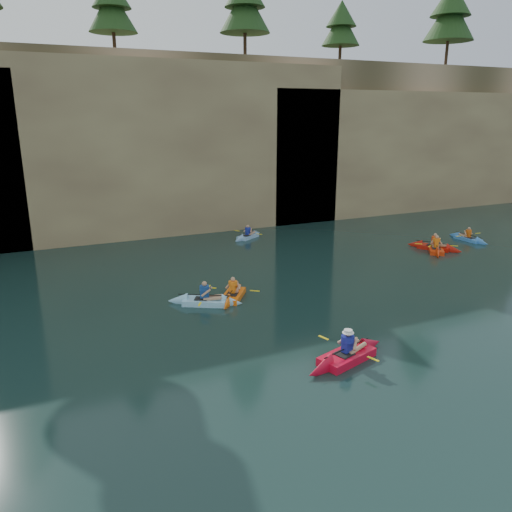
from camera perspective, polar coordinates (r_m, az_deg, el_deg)
name	(u,v)px	position (r m, az deg, el deg)	size (l,w,h in m)	color
ground	(331,413)	(14.28, 8.54, -17.35)	(160.00, 160.00, 0.00)	black
cliff	(121,138)	(40.50, -15.15, 12.90)	(70.00, 16.00, 12.00)	tan
cliff_slab_center	(172,147)	(33.71, -9.52, 12.20)	(24.00, 2.40, 11.40)	tan
cliff_slab_east	(413,150)	(43.45, 17.46, 11.47)	(26.00, 2.40, 9.84)	tan
sea_cave_center	(83,218)	(32.57, -19.15, 4.12)	(3.50, 1.00, 3.20)	black
sea_cave_east	(285,193)	(36.39, 3.35, 7.18)	(5.00, 1.00, 4.50)	black
main_kayaker	(347,356)	(16.88, 10.33, -11.14)	(3.71, 2.37, 1.35)	red
kayaker_orange	(233,295)	(21.93, -2.63, -4.46)	(2.43, 2.98, 1.20)	orange
kayaker_ltblue_near	(205,301)	(21.32, -5.87, -5.12)	(3.19, 2.25, 1.28)	#95D6F9
kayaker_red_far	(436,249)	(31.04, 19.86, 0.74)	(2.62, 3.08, 1.22)	red
kayaker_ltblue_mid	(248,236)	(32.40, -0.94, 2.30)	(2.77, 2.09, 1.09)	#82AFD9
kayaker_blue_east	(468,238)	(34.54, 23.07, 1.86)	(2.15, 3.06, 1.08)	#438CE4
kayaker_extra_east	(434,247)	(31.52, 19.69, 0.98)	(2.27, 3.13, 1.22)	red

